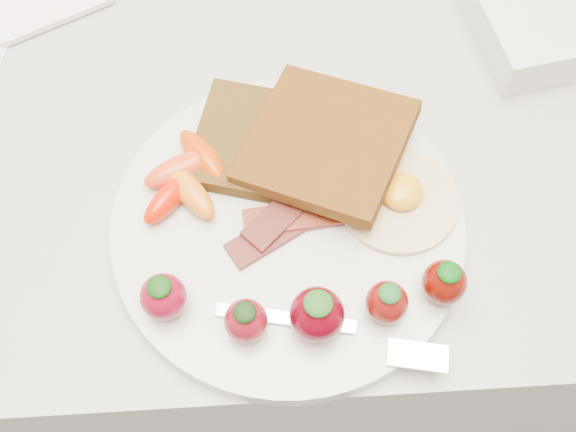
{
  "coord_description": "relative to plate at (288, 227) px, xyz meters",
  "views": [
    {
      "loc": [
        0.0,
        1.29,
        1.41
      ],
      "look_at": [
        0.02,
        1.53,
        0.93
      ],
      "focal_mm": 45.0,
      "sensor_mm": 36.0,
      "label": 1
    }
  ],
  "objects": [
    {
      "name": "toast_lower",
      "position": [
        -0.02,
        0.07,
        0.02
      ],
      "size": [
        0.12,
        0.12,
        0.01
      ],
      "primitive_type": "cube",
      "rotation": [
        0.0,
        0.0,
        -0.28
      ],
      "color": "black",
      "rests_on": "plate"
    },
    {
      "name": "plate",
      "position": [
        0.0,
        0.0,
        0.0
      ],
      "size": [
        0.27,
        0.27,
        0.02
      ],
      "primitive_type": "cylinder",
      "color": "beige",
      "rests_on": "counter"
    },
    {
      "name": "baby_carrots",
      "position": [
        -0.08,
        0.04,
        0.02
      ],
      "size": [
        0.07,
        0.09,
        0.02
      ],
      "color": "red",
      "rests_on": "plate"
    },
    {
      "name": "fork",
      "position": [
        0.03,
        -0.09,
        0.01
      ],
      "size": [
        0.16,
        0.06,
        0.0
      ],
      "color": "white",
      "rests_on": "plate"
    },
    {
      "name": "toast_upper",
      "position": [
        0.03,
        0.06,
        0.03
      ],
      "size": [
        0.16,
        0.15,
        0.03
      ],
      "primitive_type": "cube",
      "rotation": [
        0.0,
        -0.1,
        -0.47
      ],
      "color": "#3D290F",
      "rests_on": "toast_lower"
    },
    {
      "name": "bacon_strips",
      "position": [
        0.0,
        0.0,
        0.01
      ],
      "size": [
        0.11,
        0.09,
        0.01
      ],
      "color": "black",
      "rests_on": "plate"
    },
    {
      "name": "fried_egg",
      "position": [
        0.09,
        0.01,
        0.01
      ],
      "size": [
        0.12,
        0.12,
        0.02
      ],
      "color": "#F6EEC4",
      "rests_on": "plate"
    },
    {
      "name": "counter",
      "position": [
        -0.02,
        0.17,
        -0.46
      ],
      "size": [
        2.0,
        0.6,
        0.9
      ],
      "primitive_type": "cube",
      "color": "gray",
      "rests_on": "ground"
    },
    {
      "name": "strawberries",
      "position": [
        0.01,
        -0.07,
        0.03
      ],
      "size": [
        0.23,
        0.06,
        0.05
      ],
      "color": "maroon",
      "rests_on": "plate"
    }
  ]
}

